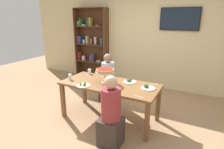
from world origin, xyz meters
The scene contains 18 objects.
ground_plane centered at (0.00, 0.00, 0.00)m, with size 12.00×12.00×0.00m, color #9E7A56.
rear_partition centered at (0.00, 2.20, 1.40)m, with size 8.00×0.12×2.80m, color beige.
dining_table centered at (0.00, 0.00, 0.65)m, with size 1.86×0.84×0.74m.
bookshelf centered at (-1.75, 2.02, 1.12)m, with size 1.10×0.30×2.21m.
television centered at (0.84, 2.11, 1.89)m, with size 0.95×0.05×0.55m.
diner_far_left centered at (-0.42, 0.70, 0.49)m, with size 0.34×0.34×1.15m.
diner_near_right centered at (0.39, -0.69, 0.49)m, with size 0.34×0.34×1.15m.
deep_dish_pizza_stand centered at (-0.09, 0.00, 0.97)m, with size 0.37×0.37×0.27m.
salad_plate_near_diner centered at (-0.36, -0.34, 0.76)m, with size 0.25×0.25×0.06m.
salad_plate_far_diner centered at (0.31, 0.24, 0.76)m, with size 0.25×0.25×0.07m.
salad_plate_spare centered at (0.71, 0.09, 0.76)m, with size 0.25×0.25×0.07m.
beer_glass_amber_tall centered at (0.03, -0.22, 0.82)m, with size 0.07×0.07×0.16m, color gold.
water_glass_clear_near centered at (-0.69, 0.34, 0.79)m, with size 0.08×0.08×0.10m, color white.
water_glass_clear_far centered at (-0.81, -0.16, 0.80)m, with size 0.07×0.07×0.12m, color white.
cutlery_fork_near centered at (0.75, 0.33, 0.74)m, with size 0.18×0.02×0.01m, color silver.
cutlery_knife_near centered at (0.27, -0.28, 0.74)m, with size 0.18×0.02×0.01m, color silver.
cutlery_fork_far centered at (0.70, -0.33, 0.74)m, with size 0.18×0.02×0.01m, color silver.
cutlery_knife_far centered at (-0.62, -0.33, 0.74)m, with size 0.18×0.02×0.01m, color silver.
Camera 1 is at (1.56, -2.88, 1.95)m, focal length 29.57 mm.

